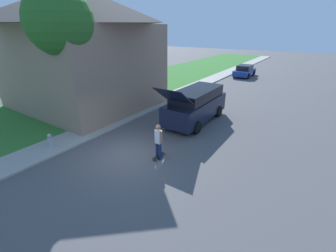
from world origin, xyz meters
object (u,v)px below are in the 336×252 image
object	(u,v)px
lawn_tree_near	(60,23)
suv_parked	(196,104)
skateboard	(159,156)
skateboarder	(158,140)
car_down_street	(245,71)
fire_hydrant	(50,141)

from	to	relation	value
lawn_tree_near	suv_parked	distance (m)	8.44
suv_parked	skateboard	bearing A→B (deg)	-82.16
skateboard	suv_parked	bearing A→B (deg)	97.84
skateboarder	car_down_street	bearing A→B (deg)	96.70
car_down_street	fire_hydrant	distance (m)	23.62
skateboard	fire_hydrant	distance (m)	5.35
lawn_tree_near	fire_hydrant	xyz separation A→B (m)	(0.97, -2.20, -5.22)
lawn_tree_near	fire_hydrant	world-z (taller)	lawn_tree_near
lawn_tree_near	skateboard	bearing A→B (deg)	0.22
skateboarder	skateboard	world-z (taller)	skateboarder
fire_hydrant	car_down_street	bearing A→B (deg)	84.15
skateboard	fire_hydrant	xyz separation A→B (m)	(-4.86, -2.22, 0.36)
lawn_tree_near	skateboard	world-z (taller)	lawn_tree_near
suv_parked	skateboarder	size ratio (longest dim) A/B	3.47
fire_hydrant	skateboarder	bearing A→B (deg)	23.64
skateboarder	fire_hydrant	xyz separation A→B (m)	(-4.91, -2.15, -0.49)
fire_hydrant	skateboard	bearing A→B (deg)	24.53
skateboarder	skateboard	size ratio (longest dim) A/B	2.20
lawn_tree_near	skateboard	xyz separation A→B (m)	(5.83, 0.02, -5.57)
lawn_tree_near	skateboarder	world-z (taller)	lawn_tree_near
suv_parked	car_down_street	bearing A→B (deg)	96.20
skateboard	fire_hydrant	world-z (taller)	fire_hydrant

